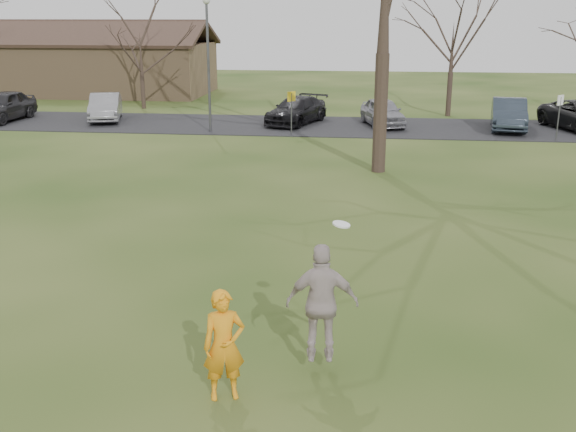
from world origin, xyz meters
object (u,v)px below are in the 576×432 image
(player_defender, at_px, (224,345))
(car_4, at_px, (383,112))
(car_3, at_px, (296,110))
(catching_play, at_px, (322,303))
(building, at_px, (68,66))
(car_0, at_px, (2,106))
(car_5, at_px, (509,114))
(car_1, at_px, (105,107))
(lamp_post, at_px, (208,48))

(player_defender, bearing_deg, car_4, 64.95)
(car_3, distance_m, catching_play, 25.43)
(car_4, relative_size, building, 0.20)
(car_0, height_order, car_5, car_0)
(car_1, bearing_deg, building, 104.05)
(catching_play, distance_m, lamp_post, 23.40)
(car_3, distance_m, lamp_post, 5.90)
(car_0, distance_m, building, 13.64)
(player_defender, height_order, car_3, player_defender)
(car_4, bearing_deg, catching_play, -107.15)
(car_1, distance_m, lamp_post, 7.72)
(car_0, relative_size, car_5, 1.02)
(car_1, height_order, lamp_post, lamp_post)
(catching_play, bearing_deg, car_3, 97.05)
(building, bearing_deg, car_4, -29.52)
(car_3, bearing_deg, player_defender, -67.02)
(player_defender, height_order, car_1, player_defender)
(player_defender, relative_size, building, 0.08)
(car_5, bearing_deg, player_defender, -100.92)
(car_0, bearing_deg, car_5, 2.43)
(lamp_post, bearing_deg, car_0, 169.94)
(car_3, xyz_separation_m, building, (-17.86, 12.44, 1.21))
(player_defender, xyz_separation_m, lamp_post, (-5.60, 23.05, 3.11))
(building, bearing_deg, car_5, -24.67)
(car_4, height_order, car_5, car_5)
(catching_play, distance_m, building, 43.12)
(car_1, height_order, building, building)
(car_0, bearing_deg, building, 101.12)
(car_0, height_order, catching_play, catching_play)
(catching_play, bearing_deg, lamp_post, 107.47)
(car_4, height_order, lamp_post, lamp_post)
(car_3, relative_size, catching_play, 2.04)
(car_3, xyz_separation_m, car_5, (10.57, -0.62, 0.07))
(car_3, relative_size, car_5, 1.02)
(car_5, xyz_separation_m, catching_play, (-7.45, -24.61, 0.42))
(car_1, relative_size, car_3, 0.92)
(car_3, bearing_deg, building, 164.30)
(car_1, bearing_deg, car_4, -17.15)
(car_5, xyz_separation_m, building, (-28.42, 13.06, 1.14))
(car_4, bearing_deg, player_defender, -110.08)
(car_3, xyz_separation_m, catching_play, (3.12, -25.23, 0.50))
(car_1, relative_size, catching_play, 1.88)
(player_defender, distance_m, car_3, 26.17)
(car_4, xyz_separation_m, car_5, (6.15, -0.44, 0.06))
(player_defender, relative_size, car_4, 0.42)
(catching_play, bearing_deg, car_0, 127.69)
(player_defender, xyz_separation_m, building, (-19.60, 38.55, 1.08))
(car_1, bearing_deg, catching_play, -79.04)
(lamp_post, bearing_deg, car_3, 38.47)
(player_defender, height_order, catching_play, catching_play)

